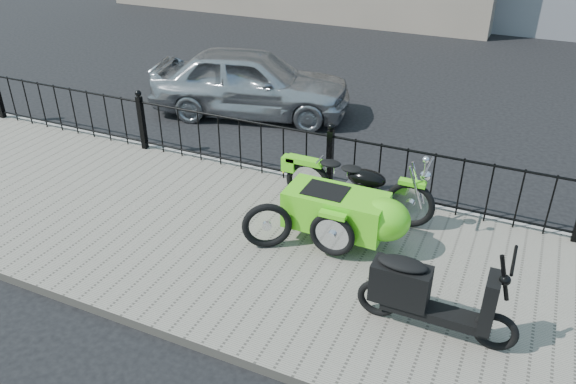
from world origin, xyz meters
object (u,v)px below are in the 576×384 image
at_px(scooter, 426,295).
at_px(spare_tire, 267,226).
at_px(sedan_car, 251,82).
at_px(motorcycle_sidecar, 352,207).

distance_m(scooter, spare_tire, 2.27).
bearing_deg(sedan_car, scooter, -150.40).
bearing_deg(sedan_car, motorcycle_sidecar, -150.59).
bearing_deg(motorcycle_sidecar, spare_tire, -144.63).
bearing_deg(spare_tire, motorcycle_sidecar, 35.37).
height_order(motorcycle_sidecar, spare_tire, motorcycle_sidecar).
relative_size(scooter, spare_tire, 2.59).
relative_size(motorcycle_sidecar, spare_tire, 3.50).
distance_m(motorcycle_sidecar, scooter, 1.81).
xyz_separation_m(scooter, spare_tire, (-2.17, 0.66, -0.12)).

